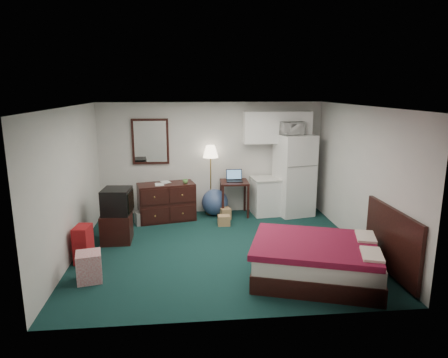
{
  "coord_description": "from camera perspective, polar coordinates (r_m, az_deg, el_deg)",
  "views": [
    {
      "loc": [
        -0.61,
        -6.63,
        2.79
      ],
      "look_at": [
        0.11,
        0.5,
        1.16
      ],
      "focal_mm": 32.0,
      "sensor_mm": 36.0,
      "label": 1
    }
  ],
  "objects": [
    {
      "name": "retail_box",
      "position": [
        6.34,
        -18.71,
        -11.8
      ],
      "size": [
        0.42,
        0.42,
        0.44
      ],
      "primitive_type": null,
      "rotation": [
        0.0,
        0.0,
        0.21
      ],
      "color": "white",
      "rests_on": "floor"
    },
    {
      "name": "floor",
      "position": [
        7.22,
        -0.44,
        -9.91
      ],
      "size": [
        5.0,
        4.5,
        0.01
      ],
      "primitive_type": "cube",
      "color": "black",
      "rests_on": "ground"
    },
    {
      "name": "book_b",
      "position": [
        8.6,
        -8.94,
        0.19
      ],
      "size": [
        0.18,
        0.08,
        0.24
      ],
      "primitive_type": "imported",
      "rotation": [
        0.0,
        0.0,
        0.33
      ],
      "color": "#9F7B40",
      "rests_on": "dresser"
    },
    {
      "name": "bed",
      "position": [
        6.21,
        13.04,
        -11.29
      ],
      "size": [
        2.14,
        1.89,
        0.57
      ],
      "primitive_type": null,
      "rotation": [
        0.0,
        0.0,
        -0.32
      ],
      "color": "#55081C",
      "rests_on": "floor"
    },
    {
      "name": "microwave",
      "position": [
        8.86,
        9.63,
        7.38
      ],
      "size": [
        0.56,
        0.39,
        0.35
      ],
      "primitive_type": "imported",
      "rotation": [
        0.0,
        0.0,
        0.22
      ],
      "color": "white",
      "rests_on": "fridge"
    },
    {
      "name": "tv_stand",
      "position": [
        7.73,
        -15.06,
        -6.69
      ],
      "size": [
        0.55,
        0.59,
        0.54
      ],
      "primitive_type": null,
      "rotation": [
        0.0,
        0.0,
        0.02
      ],
      "color": "black",
      "rests_on": "floor"
    },
    {
      "name": "laptop",
      "position": [
        8.82,
        1.52,
        0.42
      ],
      "size": [
        0.37,
        0.3,
        0.25
      ],
      "primitive_type": null,
      "rotation": [
        0.0,
        0.0,
        -0.03
      ],
      "color": "black",
      "rests_on": "desk"
    },
    {
      "name": "desk",
      "position": [
        8.96,
        1.47,
        -2.74
      ],
      "size": [
        0.62,
        0.62,
        0.77
      ],
      "primitive_type": null,
      "rotation": [
        0.0,
        0.0,
        -0.02
      ],
      "color": "black",
      "rests_on": "floor"
    },
    {
      "name": "file_bin",
      "position": [
        8.6,
        -11.27,
        -5.41
      ],
      "size": [
        0.46,
        0.4,
        0.27
      ],
      "primitive_type": null,
      "rotation": [
        0.0,
        0.0,
        0.33
      ],
      "color": "slate",
      "rests_on": "floor"
    },
    {
      "name": "floor_lamp",
      "position": [
        8.93,
        -1.9,
        -0.17
      ],
      "size": [
        0.35,
        0.35,
        1.57
      ],
      "primitive_type": null,
      "rotation": [
        0.0,
        0.0,
        -0.04
      ],
      "color": "tan",
      "rests_on": "floor"
    },
    {
      "name": "walls",
      "position": [
        6.84,
        -0.45,
        -0.19
      ],
      "size": [
        5.01,
        4.51,
        2.5
      ],
      "color": "silver",
      "rests_on": "floor"
    },
    {
      "name": "ceiling",
      "position": [
        6.67,
        -0.47,
        10.33
      ],
      "size": [
        5.0,
        4.5,
        0.01
      ],
      "primitive_type": "cube",
      "color": "silver",
      "rests_on": "walls"
    },
    {
      "name": "mirror",
      "position": [
        8.96,
        -10.47,
        5.29
      ],
      "size": [
        0.8,
        0.06,
        1.0
      ],
      "primitive_type": null,
      "color": "white",
      "rests_on": "walls"
    },
    {
      "name": "mug",
      "position": [
        8.53,
        -5.55,
        -0.26
      ],
      "size": [
        0.13,
        0.11,
        0.11
      ],
      "primitive_type": "imported",
      "rotation": [
        0.0,
        0.0,
        0.23
      ],
      "color": "#62A04E",
      "rests_on": "dresser"
    },
    {
      "name": "kitchen_counter",
      "position": [
        9.07,
        6.48,
        -2.51
      ],
      "size": [
        0.8,
        0.64,
        0.81
      ],
      "primitive_type": null,
      "rotation": [
        0.0,
        0.0,
        0.11
      ],
      "color": "white",
      "rests_on": "floor"
    },
    {
      "name": "upper_cabinets",
      "position": [
        8.99,
        7.61,
        7.34
      ],
      "size": [
        1.5,
        0.35,
        0.7
      ],
      "primitive_type": null,
      "color": "white",
      "rests_on": "walls"
    },
    {
      "name": "suitcase",
      "position": [
        7.0,
        -19.46,
        -8.75
      ],
      "size": [
        0.27,
        0.4,
        0.61
      ],
      "primitive_type": null,
      "rotation": [
        0.0,
        0.0,
        -0.1
      ],
      "color": "maroon",
      "rests_on": "floor"
    },
    {
      "name": "fridge",
      "position": [
        9.05,
        9.98,
        0.58
      ],
      "size": [
        0.88,
        0.88,
        1.8
      ],
      "primitive_type": null,
      "rotation": [
        0.0,
        0.0,
        0.21
      ],
      "color": "white",
      "rests_on": "floor"
    },
    {
      "name": "crt_tv",
      "position": [
        7.58,
        -15.05,
        -3.08
      ],
      "size": [
        0.55,
        0.59,
        0.47
      ],
      "primitive_type": null,
      "rotation": [
        0.0,
        0.0,
        -0.08
      ],
      "color": "black",
      "rests_on": "tv_stand"
    },
    {
      "name": "cardboard_box_a",
      "position": [
        8.35,
        -0.02,
        -5.93
      ],
      "size": [
        0.25,
        0.21,
        0.21
      ],
      "primitive_type": null,
      "rotation": [
        0.0,
        0.0,
        -0.01
      ],
      "color": "#9F7B40",
      "rests_on": "floor"
    },
    {
      "name": "dresser",
      "position": [
        8.69,
        -8.21,
        -3.25
      ],
      "size": [
        1.28,
        0.78,
        0.81
      ],
      "primitive_type": null,
      "rotation": [
        0.0,
        0.0,
        0.21
      ],
      "color": "black",
      "rests_on": "floor"
    },
    {
      "name": "cardboard_box_b",
      "position": [
        8.75,
        0.19,
        -4.94
      ],
      "size": [
        0.24,
        0.27,
        0.24
      ],
      "primitive_type": null,
      "rotation": [
        0.0,
        0.0,
        0.18
      ],
      "color": "#9F7B40",
      "rests_on": "floor"
    },
    {
      "name": "exercise_ball",
      "position": [
        8.97,
        -1.32,
        -3.34
      ],
      "size": [
        0.72,
        0.72,
        0.59
      ],
      "primitive_type": "sphere",
      "rotation": [
        0.0,
        0.0,
        -0.25
      ],
      "color": "#334877",
      "rests_on": "floor"
    },
    {
      "name": "headboard",
      "position": [
        6.56,
        22.84,
        -8.18
      ],
      "size": [
        0.06,
        1.56,
        1.0
      ],
      "primitive_type": null,
      "color": "black",
      "rests_on": "walls"
    },
    {
      "name": "book_a",
      "position": [
        8.45,
        -9.85,
        -0.06
      ],
      "size": [
        0.18,
        0.04,
        0.25
      ],
      "primitive_type": "imported",
      "rotation": [
        0.0,
        0.0,
        0.1
      ],
      "color": "#9F7B40",
      "rests_on": "dresser"
    }
  ]
}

